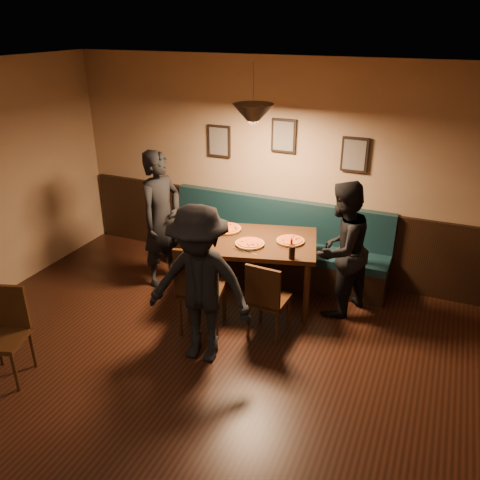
% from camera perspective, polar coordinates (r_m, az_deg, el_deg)
% --- Properties ---
extents(floor, '(7.00, 7.00, 0.00)m').
position_cam_1_polar(floor, '(4.44, -11.57, -22.43)').
color(floor, black).
rests_on(floor, ground).
extents(ceiling, '(7.00, 7.00, 0.00)m').
position_cam_1_polar(ceiling, '(3.10, -16.03, 16.05)').
color(ceiling, silver).
rests_on(ceiling, ground).
extents(wall_back, '(6.00, 0.00, 6.00)m').
position_cam_1_polar(wall_back, '(6.46, 5.04, 8.10)').
color(wall_back, '#8C704F').
rests_on(wall_back, ground).
extents(wainscot, '(5.88, 0.06, 1.00)m').
position_cam_1_polar(wainscot, '(6.74, 4.68, 0.67)').
color(wainscot, black).
rests_on(wainscot, ground).
extents(booth_bench, '(3.00, 0.60, 1.00)m').
position_cam_1_polar(booth_bench, '(6.50, 3.90, -0.21)').
color(booth_bench, '#0F232D').
rests_on(booth_bench, ground).
extents(picture_left, '(0.32, 0.04, 0.42)m').
position_cam_1_polar(picture_left, '(6.68, -2.43, 11.38)').
color(picture_left, black).
rests_on(picture_left, wall_back).
extents(picture_center, '(0.32, 0.04, 0.42)m').
position_cam_1_polar(picture_center, '(6.32, 5.10, 11.95)').
color(picture_center, black).
rests_on(picture_center, wall_back).
extents(picture_right, '(0.32, 0.04, 0.42)m').
position_cam_1_polar(picture_right, '(6.14, 13.14, 9.60)').
color(picture_right, black).
rests_on(picture_right, wall_back).
extents(pendant_lamp, '(0.44, 0.44, 0.25)m').
position_cam_1_polar(pendant_lamp, '(5.37, 1.52, 14.18)').
color(pendant_lamp, black).
rests_on(pendant_lamp, ceiling).
extents(dining_table, '(1.71, 1.33, 0.81)m').
position_cam_1_polar(dining_table, '(5.98, 1.33, -3.49)').
color(dining_table, black).
rests_on(dining_table, floor).
extents(chair_near_left, '(0.56, 0.56, 1.06)m').
position_cam_1_polar(chair_near_left, '(5.40, -4.44, -5.36)').
color(chair_near_left, '#32180E').
rests_on(chair_near_left, floor).
extents(chair_near_right, '(0.42, 0.42, 0.89)m').
position_cam_1_polar(chair_near_right, '(5.35, 3.37, -6.68)').
color(chair_near_right, black).
rests_on(chair_near_right, floor).
extents(diner_left, '(0.54, 0.71, 1.77)m').
position_cam_1_polar(diner_left, '(6.28, -9.07, 2.39)').
color(diner_left, black).
rests_on(diner_left, floor).
extents(diner_right, '(0.87, 0.96, 1.61)m').
position_cam_1_polar(diner_right, '(5.68, 11.61, -1.10)').
color(diner_right, black).
rests_on(diner_right, floor).
extents(diner_front, '(1.11, 0.69, 1.66)m').
position_cam_1_polar(diner_front, '(4.80, -4.72, -5.30)').
color(diner_front, black).
rests_on(diner_front, floor).
extents(pizza_a, '(0.45, 0.45, 0.04)m').
position_cam_1_polar(pizza_a, '(6.06, -1.61, 1.33)').
color(pizza_a, orange).
rests_on(pizza_a, dining_table).
extents(pizza_b, '(0.38, 0.38, 0.04)m').
position_cam_1_polar(pizza_b, '(5.66, 1.15, -0.41)').
color(pizza_b, '#C05C24').
rests_on(pizza_b, dining_table).
extents(pizza_c, '(0.43, 0.43, 0.04)m').
position_cam_1_polar(pizza_c, '(5.76, 5.87, -0.08)').
color(pizza_c, '#C66025').
rests_on(pizza_c, dining_table).
extents(soda_glass, '(0.09, 0.09, 0.15)m').
position_cam_1_polar(soda_glass, '(5.35, 6.05, -1.43)').
color(soda_glass, black).
rests_on(soda_glass, dining_table).
extents(tabasco_bottle, '(0.03, 0.03, 0.12)m').
position_cam_1_polar(tabasco_bottle, '(5.62, 5.98, -0.25)').
color(tabasco_bottle, '#A01105').
rests_on(tabasco_bottle, dining_table).
extents(napkin_a, '(0.17, 0.17, 0.01)m').
position_cam_1_polar(napkin_a, '(6.23, -2.65, 1.81)').
color(napkin_a, '#207A36').
rests_on(napkin_a, dining_table).
extents(napkin_b, '(0.20, 0.20, 0.01)m').
position_cam_1_polar(napkin_b, '(5.75, -4.99, -0.28)').
color(napkin_b, '#217E23').
rests_on(napkin_b, dining_table).
extents(cutlery_set, '(0.17, 0.06, 0.00)m').
position_cam_1_polar(cutlery_set, '(5.52, 0.36, -1.31)').
color(cutlery_set, silver).
rests_on(cutlery_set, dining_table).
extents(cafe_chair_far, '(0.52, 0.52, 0.92)m').
position_cam_1_polar(cafe_chair_far, '(5.21, -25.90, -10.14)').
color(cafe_chair_far, black).
rests_on(cafe_chair_far, floor).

